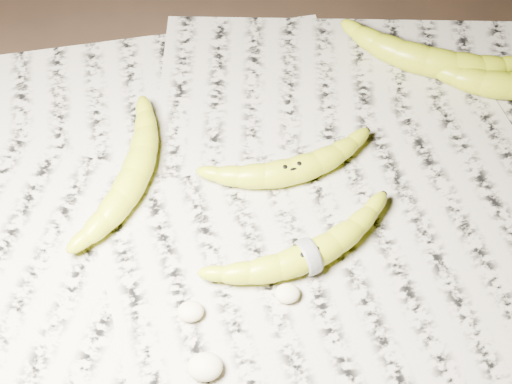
{
  "coord_description": "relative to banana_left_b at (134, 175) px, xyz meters",
  "views": [
    {
      "loc": [
        -0.04,
        -0.43,
        0.74
      ],
      "look_at": [
        -0.01,
        -0.0,
        0.05
      ],
      "focal_mm": 50.0,
      "sensor_mm": 36.0,
      "label": 1
    }
  ],
  "objects": [
    {
      "name": "banana_center",
      "position": [
        0.19,
        -0.0,
        -0.0
      ],
      "size": [
        0.2,
        0.09,
        0.03
      ],
      "primitive_type": null,
      "rotation": [
        0.0,
        0.0,
        0.21
      ],
      "color": "#CFCD19",
      "rests_on": "newspaper_patch"
    },
    {
      "name": "banana_upper_b",
      "position": [
        0.49,
        0.11,
        -0.0
      ],
      "size": [
        0.19,
        0.09,
        0.04
      ],
      "primitive_type": null,
      "rotation": [
        0.0,
        0.0,
        -0.15
      ],
      "color": "#CFCD19",
      "rests_on": "newspaper_patch"
    },
    {
      "name": "ground",
      "position": [
        0.15,
        -0.05,
        -0.03
      ],
      "size": [
        3.0,
        3.0,
        0.0
      ],
      "primitive_type": "plane",
      "color": "black",
      "rests_on": "ground"
    },
    {
      "name": "banana_left_b",
      "position": [
        0.0,
        0.0,
        0.0
      ],
      "size": [
        0.13,
        0.21,
        0.04
      ],
      "primitive_type": null,
      "rotation": [
        0.0,
        0.0,
        1.21
      ],
      "color": "#CFCD19",
      "rests_on": "newspaper_patch"
    },
    {
      "name": "flesh_chunk_a",
      "position": [
        0.08,
        -0.24,
        -0.01
      ],
      "size": [
        0.04,
        0.03,
        0.02
      ],
      "primitive_type": "ellipsoid",
      "color": "beige",
      "rests_on": "newspaper_patch"
    },
    {
      "name": "flesh_chunk_b",
      "position": [
        0.06,
        -0.17,
        -0.01
      ],
      "size": [
        0.03,
        0.02,
        0.02
      ],
      "primitive_type": "ellipsoid",
      "color": "beige",
      "rests_on": "newspaper_patch"
    },
    {
      "name": "measuring_tape",
      "position": [
        0.2,
        -0.12,
        -0.0
      ],
      "size": [
        0.02,
        0.04,
        0.04
      ],
      "primitive_type": "torus",
      "rotation": [
        0.0,
        1.57,
        0.38
      ],
      "color": "white",
      "rests_on": "newspaper_patch"
    },
    {
      "name": "banana_upper_a",
      "position": [
        0.39,
        0.16,
        0.0
      ],
      "size": [
        0.22,
        0.14,
        0.04
      ],
      "primitive_type": null,
      "rotation": [
        0.0,
        0.0,
        -0.38
      ],
      "color": "#CFCD19",
      "rests_on": "newspaper_patch"
    },
    {
      "name": "flesh_chunk_c",
      "position": [
        0.17,
        -0.16,
        -0.01
      ],
      "size": [
        0.03,
        0.02,
        0.02
      ],
      "primitive_type": "ellipsoid",
      "color": "beige",
      "rests_on": "newspaper_patch"
    },
    {
      "name": "newspaper_patch",
      "position": [
        0.13,
        -0.05,
        -0.02
      ],
      "size": [
        0.9,
        0.7,
        0.01
      ],
      "primitive_type": "cube",
      "color": "#AEA795",
      "rests_on": "ground"
    },
    {
      "name": "banana_taped",
      "position": [
        0.2,
        -0.12,
        -0.0
      ],
      "size": [
        0.21,
        0.13,
        0.04
      ],
      "primitive_type": null,
      "rotation": [
        0.0,
        0.0,
        0.38
      ],
      "color": "#CFCD19",
      "rests_on": "newspaper_patch"
    }
  ]
}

